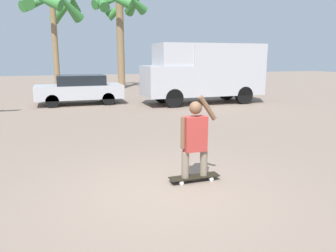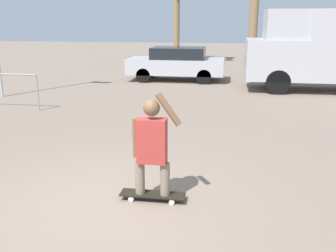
# 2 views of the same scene
# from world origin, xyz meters

# --- Properties ---
(ground_plane) EXTENTS (80.00, 80.00, 0.00)m
(ground_plane) POSITION_xyz_m (0.00, 0.00, 0.00)
(ground_plane) COLOR gray
(skateboard) EXTENTS (0.97, 0.26, 0.10)m
(skateboard) POSITION_xyz_m (0.58, 0.28, 0.08)
(skateboard) COLOR black
(skateboard) RESTS_ON ground_plane
(person_skateboarder) EXTENTS (0.71, 0.24, 1.53)m
(person_skateboarder) POSITION_xyz_m (0.58, 0.28, 0.89)
(person_skateboarder) COLOR gray
(person_skateboarder) RESTS_ON skateboard
(camper_van) EXTENTS (6.02, 2.05, 2.95)m
(camper_van) POSITION_xyz_m (5.39, 9.98, 1.62)
(camper_van) COLOR black
(camper_van) RESTS_ON ground_plane
(parked_car_silver) EXTENTS (4.16, 1.86, 1.44)m
(parked_car_silver) POSITION_xyz_m (-0.62, 11.69, 0.76)
(parked_car_silver) COLOR black
(parked_car_silver) RESTS_ON ground_plane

